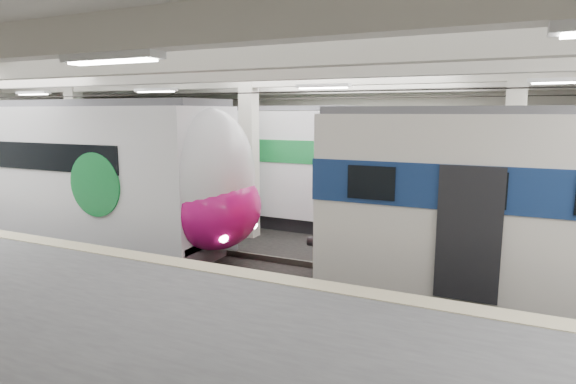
% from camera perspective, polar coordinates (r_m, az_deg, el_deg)
% --- Properties ---
extents(station_hall, '(36.00, 24.00, 5.75)m').
position_cam_1_polar(station_hall, '(10.60, -3.13, 4.19)').
color(station_hall, black).
rests_on(station_hall, ground).
extents(modern_emu, '(14.24, 2.94, 4.57)m').
position_cam_1_polar(modern_emu, '(16.92, -23.77, 1.98)').
color(modern_emu, white).
rests_on(modern_emu, ground).
extents(far_train, '(13.96, 3.34, 4.43)m').
position_cam_1_polar(far_train, '(20.48, -10.74, 3.91)').
color(far_train, white).
rests_on(far_train, ground).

